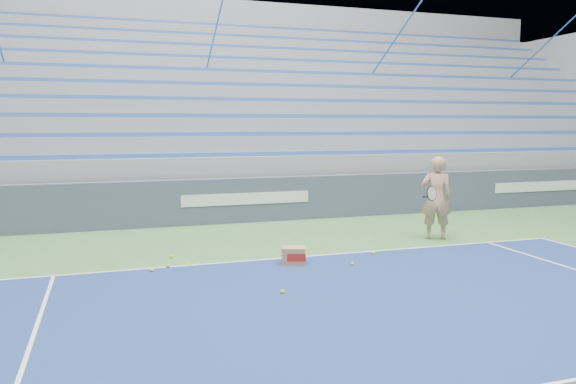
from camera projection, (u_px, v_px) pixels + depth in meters
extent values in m
cube|color=white|center=(297.00, 257.00, 10.20)|extent=(10.97, 0.05, 0.00)
cube|color=#404861|center=(245.00, 200.00, 13.91)|extent=(30.00, 0.30, 1.10)
cube|color=white|center=(247.00, 199.00, 13.76)|extent=(3.20, 0.02, 0.28)
cube|color=white|center=(544.00, 186.00, 16.52)|extent=(3.40, 0.02, 0.28)
cube|color=gray|center=(212.00, 182.00, 18.21)|extent=(30.00, 8.50, 1.10)
cube|color=gray|center=(212.00, 158.00, 18.11)|extent=(30.00, 8.50, 0.50)
cube|color=#325DB5|center=(239.00, 154.00, 14.42)|extent=(29.60, 0.42, 0.11)
cube|color=gray|center=(209.00, 142.00, 18.46)|extent=(30.00, 7.65, 0.50)
cube|color=#325DB5|center=(231.00, 134.00, 15.16)|extent=(29.60, 0.42, 0.11)
cube|color=gray|center=(206.00, 126.00, 18.80)|extent=(30.00, 6.80, 0.50)
cube|color=#325DB5|center=(225.00, 116.00, 15.91)|extent=(29.60, 0.42, 0.11)
cube|color=gray|center=(204.00, 112.00, 19.14)|extent=(30.00, 5.95, 0.50)
cube|color=#325DB5|center=(219.00, 99.00, 16.65)|extent=(29.60, 0.42, 0.11)
cube|color=gray|center=(202.00, 97.00, 19.48)|extent=(30.00, 5.10, 0.50)
cube|color=#325DB5|center=(213.00, 84.00, 17.39)|extent=(29.60, 0.42, 0.11)
cube|color=gray|center=(200.00, 84.00, 19.82)|extent=(30.00, 4.25, 0.50)
cube|color=#325DB5|center=(208.00, 70.00, 18.13)|extent=(29.60, 0.42, 0.11)
cube|color=gray|center=(197.00, 70.00, 20.16)|extent=(30.00, 3.40, 0.50)
cube|color=#325DB5|center=(203.00, 57.00, 18.88)|extent=(29.60, 0.42, 0.11)
cube|color=gray|center=(195.00, 57.00, 20.50)|extent=(30.00, 2.55, 0.50)
cube|color=#325DB5|center=(199.00, 46.00, 19.62)|extent=(29.60, 0.42, 0.11)
cube|color=gray|center=(193.00, 45.00, 20.85)|extent=(30.00, 1.70, 0.50)
cube|color=#325DB5|center=(195.00, 35.00, 20.36)|extent=(29.60, 0.42, 0.11)
cube|color=gray|center=(191.00, 33.00, 21.19)|extent=(30.00, 0.85, 0.50)
cube|color=#325DB5|center=(191.00, 24.00, 21.10)|extent=(29.60, 0.42, 0.11)
cube|color=gray|center=(190.00, 93.00, 22.14)|extent=(31.00, 0.40, 7.30)
cylinder|color=#3168AB|center=(0.00, 47.00, 15.88)|extent=(0.05, 8.53, 5.04)
cylinder|color=#3168AB|center=(210.00, 55.00, 17.73)|extent=(0.05, 8.53, 5.04)
cylinder|color=#3168AB|center=(381.00, 61.00, 19.57)|extent=(0.05, 8.53, 5.04)
cylinder|color=#3168AB|center=(522.00, 67.00, 21.41)|extent=(0.05, 8.53, 5.04)
imported|color=tan|center=(436.00, 198.00, 11.78)|extent=(0.76, 0.65, 1.75)
cylinder|color=black|center=(428.00, 197.00, 11.43)|extent=(0.12, 0.27, 0.08)
cylinder|color=beige|center=(432.00, 193.00, 11.13)|extent=(0.29, 0.16, 0.28)
torus|color=black|center=(432.00, 193.00, 11.13)|extent=(0.31, 0.18, 0.30)
cube|color=#A77951|center=(294.00, 256.00, 9.72)|extent=(0.48, 0.42, 0.30)
cube|color=#B21E19|center=(296.00, 258.00, 9.57)|extent=(0.30, 0.12, 0.14)
sphere|color=#B7DF2D|center=(283.00, 292.00, 8.01)|extent=(0.07, 0.07, 0.07)
sphere|color=#B7DF2D|center=(373.00, 253.00, 10.42)|extent=(0.07, 0.07, 0.07)
sphere|color=#B7DF2D|center=(188.00, 264.00, 9.64)|extent=(0.07, 0.07, 0.07)
sphere|color=#B7DF2D|center=(172.00, 256.00, 10.16)|extent=(0.07, 0.07, 0.07)
sphere|color=#B7DF2D|center=(168.00, 266.00, 9.47)|extent=(0.07, 0.07, 0.07)
sphere|color=#B7DF2D|center=(352.00, 264.00, 9.61)|extent=(0.07, 0.07, 0.07)
sphere|color=#B7DF2D|center=(152.00, 270.00, 9.20)|extent=(0.07, 0.07, 0.07)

